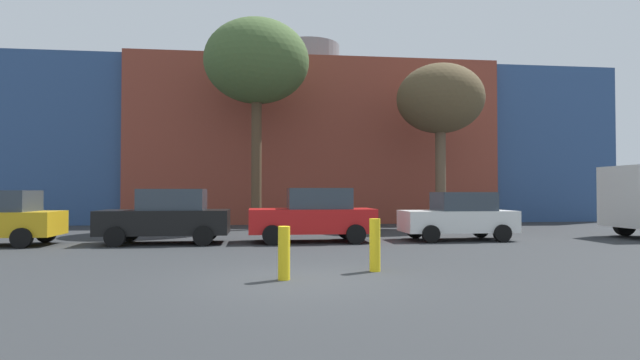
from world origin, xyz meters
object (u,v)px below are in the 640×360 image
object	(u,v)px
bare_tree_1	(257,63)
parked_car_3	(459,216)
parked_car_1	(167,216)
bare_tree_0	(440,100)
bollard_yellow_0	(284,253)
bollard_yellow_1	(375,245)
parked_car_2	(314,215)

from	to	relation	value
bare_tree_1	parked_car_3	bearing A→B (deg)	-39.48
parked_car_1	bare_tree_1	xyz separation A→B (m)	(2.96, 6.02, 6.85)
bare_tree_0	bollard_yellow_0	bearing A→B (deg)	-121.59
bare_tree_0	bollard_yellow_0	world-z (taller)	bare_tree_0
parked_car_1	bollard_yellow_0	bearing A→B (deg)	115.51
parked_car_1	bollard_yellow_1	distance (m)	8.72
parked_car_1	bare_tree_1	world-z (taller)	bare_tree_1
bare_tree_0	bollard_yellow_1	world-z (taller)	bare_tree_0
bare_tree_1	bollard_yellow_1	distance (m)	14.81
parked_car_1	bare_tree_0	bearing A→B (deg)	-153.84
parked_car_1	parked_car_3	bearing A→B (deg)	-180.00
bollard_yellow_1	bare_tree_1	bearing A→B (deg)	101.86
parked_car_3	parked_car_2	bearing A→B (deg)	0.00
parked_car_2	bare_tree_1	bearing A→B (deg)	-71.47
bare_tree_0	bollard_yellow_1	size ratio (longest dim) A/B	6.84
parked_car_3	bare_tree_1	xyz separation A→B (m)	(-7.31, 6.02, 6.90)
bollard_yellow_0	parked_car_2	bearing A→B (deg)	79.44
bollard_yellow_0	bare_tree_0	bearing A→B (deg)	58.41
parked_car_3	bollard_yellow_0	size ratio (longest dim) A/B	3.77
bare_tree_0	bare_tree_1	bearing A→B (deg)	178.34
parked_car_2	parked_car_3	world-z (taller)	parked_car_2
bare_tree_0	bare_tree_1	distance (m)	8.93
bare_tree_1	bollard_yellow_1	xyz separation A→B (m)	(2.66, -12.68, -7.19)
parked_car_3	bollard_yellow_1	world-z (taller)	parked_car_3
bare_tree_0	bollard_yellow_1	distance (m)	14.93
bare_tree_1	bollard_yellow_0	size ratio (longest dim) A/B	9.21
bare_tree_0	bollard_yellow_1	xyz separation A→B (m)	(-6.12, -12.42, -5.58)
parked_car_2	bare_tree_1	world-z (taller)	bare_tree_1
parked_car_2	bare_tree_0	size ratio (longest dim) A/B	0.55
parked_car_3	bollard_yellow_0	distance (m)	10.06
parked_car_1	bollard_yellow_0	size ratio (longest dim) A/B	4.00
parked_car_2	bollard_yellow_0	distance (m)	7.64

